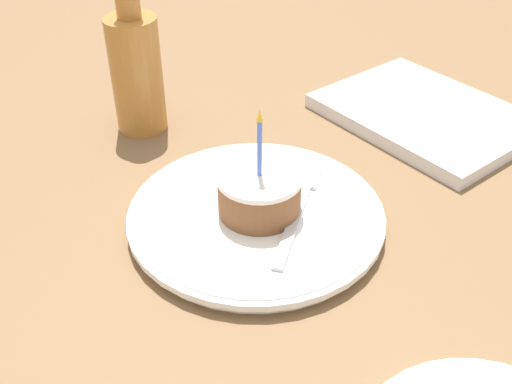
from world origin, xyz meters
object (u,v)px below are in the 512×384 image
(fork, at_px, (299,205))
(bottle, at_px, (136,70))
(plate, at_px, (256,216))
(cake_slice, at_px, (259,193))
(marble_board, at_px, (425,114))

(fork, xyz_separation_m, bottle, (-0.30, -0.03, 0.07))
(plate, relative_size, bottle, 1.33)
(cake_slice, height_order, marble_board, cake_slice)
(cake_slice, distance_m, fork, 0.05)
(plate, relative_size, fork, 1.78)
(fork, height_order, bottle, bottle)
(plate, height_order, marble_board, same)
(plate, xyz_separation_m, cake_slice, (0.00, 0.00, 0.03))
(bottle, distance_m, marble_board, 0.41)
(plate, xyz_separation_m, bottle, (-0.27, 0.01, 0.08))
(marble_board, bearing_deg, cake_slice, -83.75)
(fork, bearing_deg, marble_board, 101.37)
(fork, relative_size, marble_board, 0.58)
(plate, xyz_separation_m, marble_board, (-0.03, 0.34, -0.00))
(fork, bearing_deg, bottle, -173.85)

